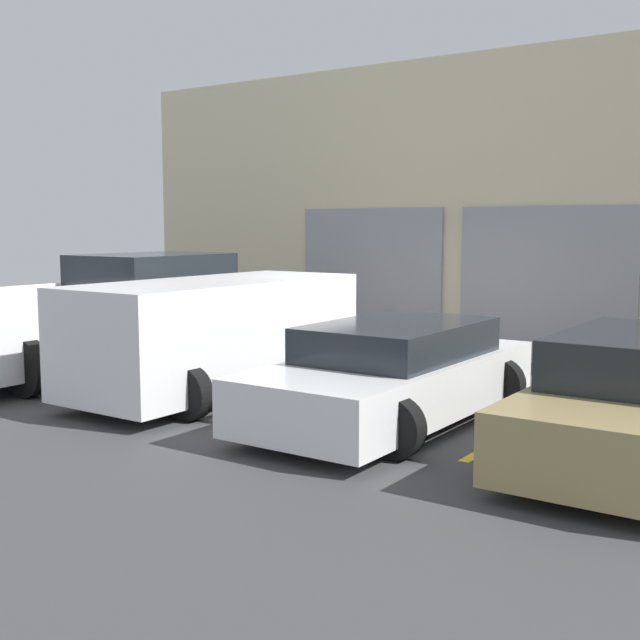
# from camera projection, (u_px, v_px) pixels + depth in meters

# --- Properties ---
(ground_plane) EXTENTS (28.00, 28.00, 0.00)m
(ground_plane) POSITION_uv_depth(u_px,v_px,m) (379.00, 381.00, 12.36)
(ground_plane) COLOR #3D3D3F
(shophouse_building) EXTENTS (15.28, 0.68, 5.43)m
(shophouse_building) POSITION_uv_depth(u_px,v_px,m) (471.00, 209.00, 14.73)
(shophouse_building) COLOR beige
(shophouse_building) RESTS_ON ground
(pickup_truck) EXTENTS (2.59, 5.55, 1.88)m
(pickup_truck) POSITION_uv_depth(u_px,v_px,m) (98.00, 317.00, 13.21)
(pickup_truck) COLOR white
(pickup_truck) RESTS_ON ground
(sedan_white) EXTENTS (2.25, 4.52, 1.21)m
(sedan_white) POSITION_uv_depth(u_px,v_px,m) (395.00, 374.00, 9.78)
(sedan_white) COLOR white
(sedan_white) RESTS_ON ground
(sedan_side) EXTENTS (2.25, 4.57, 1.62)m
(sedan_side) POSITION_uv_depth(u_px,v_px,m) (217.00, 332.00, 11.35)
(sedan_side) COLOR white
(sedan_side) RESTS_ON ground
(parking_stripe_far_left) EXTENTS (0.12, 2.20, 0.01)m
(parking_stripe_far_left) POSITION_uv_depth(u_px,v_px,m) (31.00, 363.00, 13.88)
(parking_stripe_far_left) COLOR gold
(parking_stripe_far_left) RESTS_ON ground
(parking_stripe_left) EXTENTS (0.12, 2.20, 0.01)m
(parking_stripe_left) POSITION_uv_depth(u_px,v_px,m) (147.00, 382.00, 12.26)
(parking_stripe_left) COLOR gold
(parking_stripe_left) RESTS_ON ground
(parking_stripe_centre) EXTENTS (0.12, 2.20, 0.01)m
(parking_stripe_centre) POSITION_uv_depth(u_px,v_px,m) (299.00, 405.00, 10.64)
(parking_stripe_centre) COLOR gold
(parking_stripe_centre) RESTS_ON ground
(parking_stripe_right) EXTENTS (0.12, 2.20, 0.01)m
(parking_stripe_right) POSITION_uv_depth(u_px,v_px,m) (504.00, 438.00, 9.02)
(parking_stripe_right) COLOR gold
(parking_stripe_right) RESTS_ON ground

